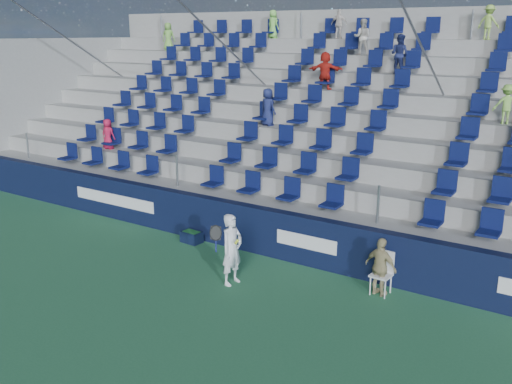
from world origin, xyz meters
TOP-DOWN VIEW (x-y plane):
  - ground at (0.00, 0.00)m, footprint 70.00×70.00m
  - sponsor_wall at (0.00, 3.15)m, footprint 24.00×0.32m
  - grandstand at (0.00, 8.24)m, footprint 24.00×8.17m
  - tennis_player at (0.58, 1.25)m, footprint 0.69×0.65m
  - line_judge_chair at (3.56, 2.65)m, footprint 0.43×0.44m
  - line_judge at (3.56, 2.50)m, footprint 0.80×0.47m
  - ball_bin at (-1.83, 2.75)m, footprint 0.57×0.40m

SIDE VIEW (x-z plane):
  - ground at x=0.00m, z-range 0.00..0.00m
  - ball_bin at x=-1.83m, z-range 0.01..0.32m
  - line_judge_chair at x=3.56m, z-range 0.07..1.00m
  - sponsor_wall at x=0.00m, z-range 0.00..1.20m
  - line_judge at x=3.56m, z-range 0.00..1.28m
  - tennis_player at x=0.58m, z-range 0.00..1.62m
  - grandstand at x=0.00m, z-range -1.18..5.45m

